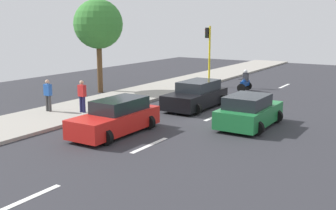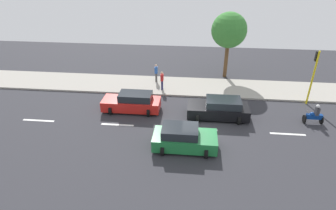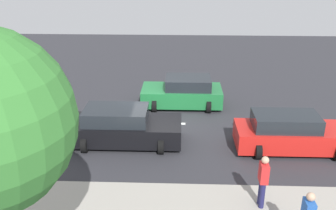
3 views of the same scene
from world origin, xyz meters
name	(u,v)px [view 1 (image 1 of 3)]	position (x,y,z in m)	size (l,w,h in m)	color
ground_plane	(216,117)	(0.00, 0.00, -0.05)	(40.00, 60.00, 0.10)	#2D2D33
sidewalk	(111,101)	(7.00, 0.00, 0.07)	(4.00, 60.00, 0.15)	#9E998E
lane_stripe_far_north	(284,86)	(0.00, -12.00, 0.01)	(0.20, 2.40, 0.01)	white
lane_stripe_north	(256,98)	(0.00, -6.00, 0.01)	(0.20, 2.40, 0.01)	white
lane_stripe_mid	(216,116)	(0.00, 0.00, 0.01)	(0.20, 2.40, 0.01)	white
lane_stripe_south	(150,145)	(0.00, 6.00, 0.01)	(0.20, 2.40, 0.01)	white
lane_stripe_far_south	(26,200)	(0.00, 12.00, 0.01)	(0.20, 2.40, 0.01)	white
car_black	(196,95)	(1.89, -1.36, 0.71)	(2.33, 4.55, 1.52)	black
car_green	(249,112)	(-2.22, 1.08, 0.71)	(2.34, 4.03, 1.52)	#1E7238
car_red	(116,118)	(2.23, 5.33, 0.71)	(2.13, 4.48, 1.52)	red
motorcycle	(245,82)	(1.68, -8.18, 0.64)	(0.60, 1.30, 1.53)	black
pedestrian_near_signal	(48,94)	(7.75, 4.20, 1.06)	(0.40, 0.24, 1.69)	#3F3F3F
pedestrian_by_tree	(82,95)	(6.04, 3.44, 1.06)	(0.40, 0.24, 1.69)	#1E1E4C
traffic_light_corner	(208,47)	(4.85, -8.70, 2.93)	(0.49, 0.24, 4.50)	yellow
street_tree_north	(98,25)	(9.96, -2.40, 4.62)	(3.31, 3.31, 6.31)	brown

